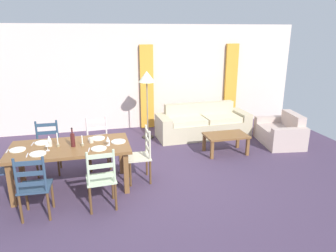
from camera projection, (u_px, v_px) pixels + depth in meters
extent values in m
cube|color=#46364F|center=(146.00, 182.00, 5.45)|extent=(9.60, 9.60, 0.02)
cube|color=beige|center=(123.00, 78.00, 8.12)|extent=(9.60, 0.16, 2.70)
cube|color=gold|center=(147.00, 87.00, 8.20)|extent=(0.35, 0.08, 2.20)
cube|color=gold|center=(231.00, 84.00, 8.75)|extent=(0.35, 0.08, 2.20)
cube|color=brown|center=(70.00, 147.00, 5.02)|extent=(1.90, 0.96, 0.05)
cube|color=brown|center=(11.00, 185.00, 4.58)|extent=(0.08, 0.08, 0.70)
cube|color=brown|center=(126.00, 173.00, 4.97)|extent=(0.08, 0.08, 0.70)
cube|color=brown|center=(21.00, 165.00, 5.29)|extent=(0.08, 0.08, 0.70)
cube|color=brown|center=(121.00, 155.00, 5.68)|extent=(0.08, 0.08, 0.70)
cube|color=#2E445C|center=(35.00, 187.00, 4.33)|extent=(0.44, 0.42, 0.03)
cylinder|color=brown|center=(27.00, 197.00, 4.52)|extent=(0.04, 0.04, 0.43)
cylinder|color=brown|center=(52.00, 194.00, 4.59)|extent=(0.04, 0.04, 0.43)
cylinder|color=brown|center=(21.00, 209.00, 4.20)|extent=(0.04, 0.04, 0.43)
cylinder|color=brown|center=(49.00, 206.00, 4.27)|extent=(0.04, 0.04, 0.43)
cylinder|color=#2E445C|center=(15.00, 176.00, 4.06)|extent=(0.04, 0.04, 0.50)
cylinder|color=#2E445C|center=(44.00, 174.00, 4.13)|extent=(0.04, 0.04, 0.50)
cube|color=#2E445C|center=(31.00, 184.00, 4.13)|extent=(0.38, 0.04, 0.06)
cube|color=#2E445C|center=(30.00, 174.00, 4.09)|extent=(0.38, 0.04, 0.06)
cube|color=#2E445C|center=(28.00, 163.00, 4.04)|extent=(0.38, 0.04, 0.06)
cube|color=beige|center=(101.00, 179.00, 4.55)|extent=(0.44, 0.42, 0.03)
cylinder|color=brown|center=(89.00, 190.00, 4.72)|extent=(0.04, 0.04, 0.43)
cylinder|color=brown|center=(113.00, 186.00, 4.83)|extent=(0.04, 0.04, 0.43)
cylinder|color=brown|center=(90.00, 201.00, 4.41)|extent=(0.04, 0.04, 0.43)
cylinder|color=brown|center=(116.00, 197.00, 4.52)|extent=(0.04, 0.04, 0.43)
cylinder|color=beige|center=(88.00, 169.00, 4.27)|extent=(0.04, 0.04, 0.50)
cylinder|color=beige|center=(114.00, 166.00, 4.37)|extent=(0.04, 0.04, 0.50)
cube|color=beige|center=(102.00, 176.00, 4.36)|extent=(0.38, 0.05, 0.06)
cube|color=beige|center=(101.00, 166.00, 4.31)|extent=(0.38, 0.05, 0.06)
cube|color=beige|center=(100.00, 156.00, 4.27)|extent=(0.38, 0.05, 0.06)
cube|color=#2B445D|center=(48.00, 150.00, 5.66)|extent=(0.42, 0.40, 0.03)
cylinder|color=brown|center=(58.00, 165.00, 5.61)|extent=(0.04, 0.04, 0.43)
cylinder|color=brown|center=(37.00, 167.00, 5.52)|extent=(0.04, 0.04, 0.43)
cylinder|color=brown|center=(60.00, 157.00, 5.92)|extent=(0.04, 0.04, 0.43)
cylinder|color=brown|center=(40.00, 159.00, 5.84)|extent=(0.04, 0.04, 0.43)
cylinder|color=#2B445D|center=(57.00, 133.00, 5.78)|extent=(0.04, 0.04, 0.50)
cylinder|color=#2B445D|center=(37.00, 134.00, 5.70)|extent=(0.04, 0.04, 0.50)
cube|color=#2B445D|center=(48.00, 140.00, 5.77)|extent=(0.38, 0.03, 0.06)
cube|color=#2B445D|center=(47.00, 133.00, 5.73)|extent=(0.38, 0.03, 0.06)
cube|color=#2B445D|center=(46.00, 125.00, 5.69)|extent=(0.38, 0.03, 0.06)
cube|color=silver|center=(99.00, 146.00, 5.89)|extent=(0.45, 0.43, 0.03)
cylinder|color=brown|center=(110.00, 159.00, 5.86)|extent=(0.04, 0.04, 0.43)
cylinder|color=brown|center=(91.00, 161.00, 5.75)|extent=(0.04, 0.04, 0.43)
cylinder|color=brown|center=(108.00, 152.00, 6.16)|extent=(0.04, 0.04, 0.43)
cylinder|color=brown|center=(89.00, 155.00, 6.06)|extent=(0.04, 0.04, 0.43)
cylinder|color=silver|center=(106.00, 129.00, 6.02)|extent=(0.04, 0.04, 0.50)
cylinder|color=silver|center=(87.00, 131.00, 5.91)|extent=(0.04, 0.04, 0.50)
cube|color=silver|center=(97.00, 136.00, 6.00)|extent=(0.38, 0.05, 0.06)
cube|color=silver|center=(97.00, 129.00, 5.96)|extent=(0.38, 0.05, 0.06)
cube|color=silver|center=(96.00, 121.00, 5.92)|extent=(0.38, 0.05, 0.06)
cylinder|color=brown|center=(14.00, 177.00, 5.14)|extent=(0.04, 0.04, 0.43)
cylinder|color=brown|center=(10.00, 187.00, 4.81)|extent=(0.04, 0.04, 0.43)
cube|color=beige|center=(139.00, 157.00, 5.36)|extent=(0.40, 0.42, 0.03)
cylinder|color=brown|center=(130.00, 174.00, 5.22)|extent=(0.04, 0.04, 0.43)
cylinder|color=brown|center=(128.00, 166.00, 5.56)|extent=(0.04, 0.04, 0.43)
cylinder|color=brown|center=(150.00, 172.00, 5.30)|extent=(0.04, 0.04, 0.43)
cylinder|color=brown|center=(147.00, 164.00, 5.63)|extent=(0.04, 0.04, 0.43)
cylinder|color=beige|center=(150.00, 145.00, 5.15)|extent=(0.04, 0.04, 0.50)
cylinder|color=beige|center=(146.00, 138.00, 5.49)|extent=(0.04, 0.04, 0.50)
cube|color=beige|center=(148.00, 149.00, 5.36)|extent=(0.03, 0.38, 0.06)
cube|color=beige|center=(148.00, 141.00, 5.31)|extent=(0.03, 0.38, 0.06)
cube|color=beige|center=(148.00, 132.00, 5.27)|extent=(0.03, 0.38, 0.06)
cylinder|color=white|center=(38.00, 154.00, 4.67)|extent=(0.24, 0.24, 0.02)
cube|color=silver|center=(27.00, 155.00, 4.64)|extent=(0.02, 0.17, 0.01)
cylinder|color=white|center=(99.00, 149.00, 4.88)|extent=(0.24, 0.24, 0.02)
cube|color=silver|center=(89.00, 150.00, 4.85)|extent=(0.03, 0.17, 0.01)
cylinder|color=white|center=(42.00, 143.00, 5.14)|extent=(0.24, 0.24, 0.02)
cube|color=silver|center=(33.00, 144.00, 5.11)|extent=(0.03, 0.17, 0.01)
cylinder|color=white|center=(98.00, 138.00, 5.35)|extent=(0.24, 0.24, 0.02)
cube|color=silver|center=(89.00, 139.00, 5.31)|extent=(0.03, 0.17, 0.01)
cylinder|color=white|center=(18.00, 150.00, 4.83)|extent=(0.24, 0.24, 0.02)
cube|color=silver|center=(7.00, 151.00, 4.80)|extent=(0.02, 0.17, 0.01)
cylinder|color=white|center=(118.00, 142.00, 5.19)|extent=(0.24, 0.24, 0.02)
cube|color=silver|center=(109.00, 143.00, 5.16)|extent=(0.03, 0.17, 0.01)
cylinder|color=#471919|center=(73.00, 140.00, 4.96)|extent=(0.07, 0.07, 0.22)
cylinder|color=#471919|center=(72.00, 131.00, 4.92)|extent=(0.02, 0.02, 0.08)
cylinder|color=black|center=(72.00, 128.00, 4.90)|extent=(0.03, 0.03, 0.02)
cylinder|color=white|center=(48.00, 150.00, 4.82)|extent=(0.06, 0.06, 0.01)
cylinder|color=white|center=(48.00, 148.00, 4.81)|extent=(0.01, 0.01, 0.07)
cone|color=white|center=(47.00, 143.00, 4.79)|extent=(0.06, 0.06, 0.08)
cylinder|color=white|center=(108.00, 145.00, 5.04)|extent=(0.06, 0.06, 0.01)
cylinder|color=white|center=(108.00, 143.00, 5.03)|extent=(0.01, 0.01, 0.07)
cone|color=white|center=(108.00, 139.00, 5.00)|extent=(0.06, 0.06, 0.08)
cylinder|color=white|center=(50.00, 144.00, 5.08)|extent=(0.06, 0.06, 0.01)
cylinder|color=white|center=(50.00, 142.00, 5.06)|extent=(0.01, 0.01, 0.07)
cone|color=white|center=(49.00, 138.00, 5.04)|extent=(0.06, 0.06, 0.08)
cylinder|color=beige|center=(91.00, 140.00, 5.14)|extent=(0.07, 0.07, 0.09)
cylinder|color=beige|center=(50.00, 144.00, 4.99)|extent=(0.07, 0.07, 0.09)
cylinder|color=#998C66|center=(58.00, 145.00, 4.98)|extent=(0.05, 0.05, 0.04)
cylinder|color=white|center=(57.00, 139.00, 4.95)|extent=(0.02, 0.02, 0.19)
cylinder|color=#998C66|center=(83.00, 145.00, 5.02)|extent=(0.05, 0.05, 0.04)
cylinder|color=white|center=(82.00, 139.00, 4.99)|extent=(0.02, 0.02, 0.14)
cube|color=beige|center=(203.00, 129.00, 7.71)|extent=(1.82, 0.86, 0.40)
cube|color=beige|center=(199.00, 118.00, 7.93)|extent=(1.81, 0.26, 0.80)
cube|color=beige|center=(240.00, 122.00, 7.95)|extent=(0.27, 0.81, 0.58)
cube|color=beige|center=(163.00, 129.00, 7.42)|extent=(0.27, 0.81, 0.58)
cube|color=beige|center=(221.00, 118.00, 7.70)|extent=(0.88, 0.67, 0.12)
cube|color=beige|center=(187.00, 121.00, 7.47)|extent=(0.88, 0.67, 0.12)
cube|color=brown|center=(226.00, 135.00, 6.60)|extent=(0.90, 0.56, 0.04)
cube|color=brown|center=(212.00, 150.00, 6.36)|extent=(0.06, 0.06, 0.38)
cube|color=brown|center=(248.00, 147.00, 6.55)|extent=(0.06, 0.06, 0.38)
cube|color=brown|center=(204.00, 143.00, 6.79)|extent=(0.06, 0.06, 0.38)
cube|color=brown|center=(238.00, 140.00, 6.97)|extent=(0.06, 0.06, 0.38)
cube|color=#C6AEA2|center=(279.00, 136.00, 7.24)|extent=(0.91, 0.91, 0.38)
cube|color=#C6AEA2|center=(292.00, 128.00, 7.21)|extent=(0.31, 0.82, 0.72)
cube|color=#C6AEA2|center=(289.00, 140.00, 6.75)|extent=(0.82, 0.29, 0.52)
cube|color=#C6AEA2|center=(271.00, 127.00, 7.68)|extent=(0.82, 0.29, 0.52)
cylinder|color=#332D28|center=(148.00, 137.00, 7.68)|extent=(0.28, 0.28, 0.03)
cylinder|color=gray|center=(147.00, 110.00, 7.48)|extent=(0.03, 0.03, 1.35)
cone|color=beige|center=(147.00, 77.00, 7.25)|extent=(0.40, 0.40, 0.26)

